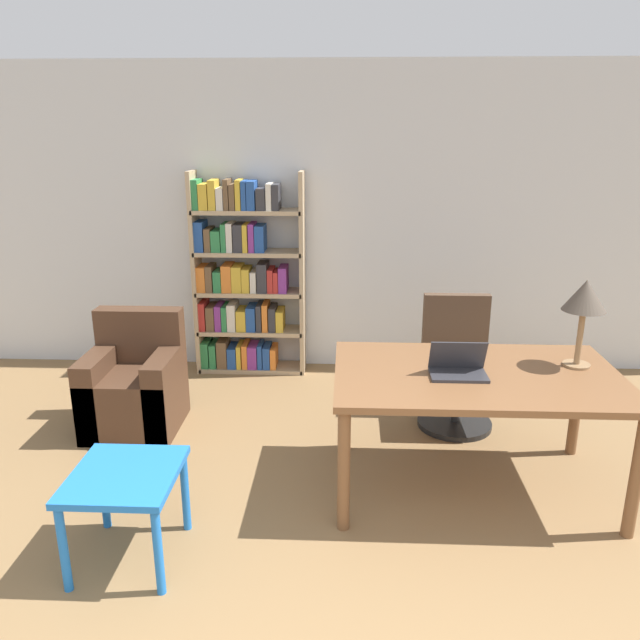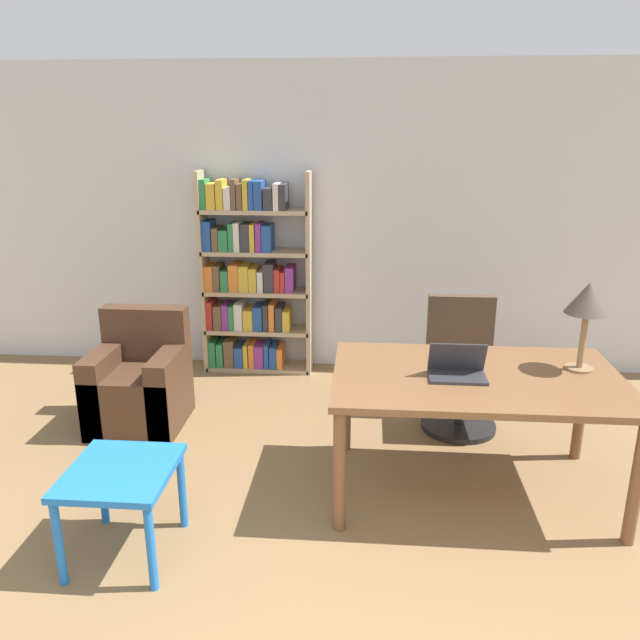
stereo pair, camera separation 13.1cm
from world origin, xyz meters
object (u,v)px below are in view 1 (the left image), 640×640
Objects in this scene: table_lamp at (585,299)px; desk at (476,386)px; office_chair at (456,369)px; bookshelf at (242,280)px; laptop at (458,368)px; armchair at (135,389)px; side_table_blue at (125,486)px.

desk is at bearing -167.55° from table_lamp.
bookshelf is (-1.76, 1.00, 0.42)m from office_chair.
laptop is at bearing -166.18° from table_lamp.
bookshelf reaches higher than desk.
armchair is at bearing -175.67° from office_chair.
table_lamp is 0.55× the size of office_chair.
side_table_blue is at bearing -158.12° from desk.
laptop is 2.40m from armchair.
armchair is at bearing 168.68° from table_lamp.
table_lamp reaches higher than desk.
table_lamp is at bearing 12.45° from desk.
desk is 2.47m from armchair.
bookshelf is at bearing 62.20° from armchair.
bookshelf reaches higher than laptop.
armchair is (-0.45, 1.48, -0.12)m from side_table_blue.
side_table_blue is 0.67× the size of armchair.
table_lamp is at bearing 13.82° from laptop.
office_chair is 1.67× the size of side_table_blue.
desk is at bearing 21.88° from side_table_blue.
laptop is 0.18× the size of bookshelf.
armchair is (-2.33, 0.73, -0.38)m from desk.
bookshelf is (-1.71, 1.91, 0.17)m from desk.
desk reaches higher than side_table_blue.
office_chair reaches higher than desk.
desk is 1.97× the size of armchair.
laptop is 1.93m from side_table_blue.
table_lamp is 0.30× the size of bookshelf.
armchair reaches higher than side_table_blue.
table_lamp is at bearing -53.27° from office_chair.
laptop reaches higher than desk.
office_chair is at bearing 87.17° from desk.
side_table_blue is 0.32× the size of bookshelf.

